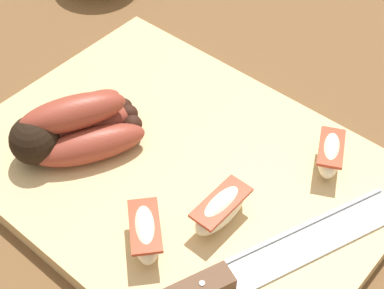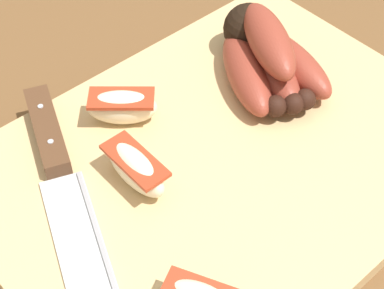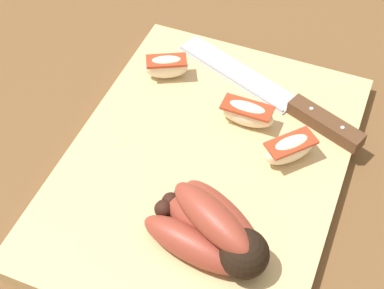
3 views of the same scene
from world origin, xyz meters
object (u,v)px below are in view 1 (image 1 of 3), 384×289
Objects in this scene: apple_wedge_far at (221,209)px; chefs_knife at (228,277)px; apple_wedge_near at (330,154)px; banana_bunch at (74,129)px; apple_wedge_middle at (145,232)px.

chefs_knife is at bearing 134.60° from apple_wedge_far.
apple_wedge_far is (0.04, 0.12, -0.00)m from apple_wedge_near.
apple_wedge_far is (-0.17, -0.02, -0.01)m from banana_bunch.
banana_bunch is 0.18m from apple_wedge_far.
banana_bunch reaches higher than apple_wedge_near.
apple_wedge_middle is (-0.14, 0.04, -0.01)m from banana_bunch.
apple_wedge_middle is at bearing 61.52° from apple_wedge_far.
apple_wedge_far is at bearing -45.40° from chefs_knife.
chefs_knife is 4.04× the size of apple_wedge_far.
chefs_knife is 4.47× the size of apple_wedge_near.
apple_wedge_far is at bearing 71.93° from apple_wedge_near.
apple_wedge_far is (0.05, -0.05, 0.01)m from chefs_knife.
banana_bunch reaches higher than chefs_knife.
banana_bunch is 0.26m from apple_wedge_near.
apple_wedge_middle is (0.08, 0.02, 0.01)m from chefs_knife.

